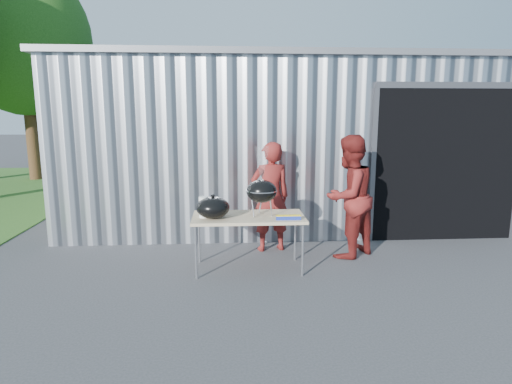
{
  "coord_description": "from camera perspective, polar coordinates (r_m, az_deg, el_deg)",
  "views": [
    {
      "loc": [
        -0.31,
        -5.1,
        2.11
      ],
      "look_at": [
        0.07,
        0.62,
        1.05
      ],
      "focal_mm": 30.0,
      "sensor_mm": 36.0,
      "label": 1
    }
  ],
  "objects": [
    {
      "name": "ground",
      "position": [
        5.53,
        -0.35,
        -11.96
      ],
      "size": [
        80.0,
        80.0,
        0.0
      ],
      "primitive_type": "plane",
      "color": "#353538"
    },
    {
      "name": "building",
      "position": [
        9.78,
        3.4,
        7.1
      ],
      "size": [
        8.2,
        6.2,
        3.1
      ],
      "color": "silver",
      "rests_on": "ground"
    },
    {
      "name": "tree_far",
      "position": [
        15.56,
        -28.64,
        17.39
      ],
      "size": [
        4.0,
        4.0,
        6.63
      ],
      "color": "#442D19",
      "rests_on": "ground"
    },
    {
      "name": "folding_table",
      "position": [
        5.77,
        -1.01,
        -3.58
      ],
      "size": [
        1.5,
        0.75,
        0.75
      ],
      "color": "tan",
      "rests_on": "ground"
    },
    {
      "name": "kettle_grill",
      "position": [
        5.69,
        0.75,
        1.01
      ],
      "size": [
        0.42,
        0.42,
        0.93
      ],
      "color": "black",
      "rests_on": "folding_table"
    },
    {
      "name": "grill_lid",
      "position": [
        5.62,
        -5.77,
        -2.07
      ],
      "size": [
        0.44,
        0.44,
        0.32
      ],
      "color": "black",
      "rests_on": "folding_table"
    },
    {
      "name": "paper_towels",
      "position": [
        5.68,
        -7.02,
        -2.01
      ],
      "size": [
        0.12,
        0.12,
        0.28
      ],
      "primitive_type": "cylinder",
      "color": "white",
      "rests_on": "folding_table"
    },
    {
      "name": "white_tub",
      "position": [
        5.95,
        -6.42,
        -2.32
      ],
      "size": [
        0.2,
        0.15,
        0.1
      ],
      "primitive_type": "cube",
      "color": "white",
      "rests_on": "folding_table"
    },
    {
      "name": "foil_box",
      "position": [
        5.55,
        4.34,
        -3.4
      ],
      "size": [
        0.32,
        0.06,
        0.06
      ],
      "color": "#172C9B",
      "rests_on": "folding_table"
    },
    {
      "name": "person_cook",
      "position": [
        6.56,
        1.94,
        -0.65
      ],
      "size": [
        0.69,
        0.52,
        1.69
      ],
      "primitive_type": "imported",
      "rotation": [
        0.0,
        0.0,
        3.35
      ],
      "color": "maroon",
      "rests_on": "ground"
    },
    {
      "name": "person_bystander",
      "position": [
        6.42,
        12.23,
        -0.61
      ],
      "size": [
        1.11,
        1.08,
        1.81
      ],
      "primitive_type": "imported",
      "rotation": [
        0.0,
        0.0,
        3.8
      ],
      "color": "maroon",
      "rests_on": "ground"
    }
  ]
}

